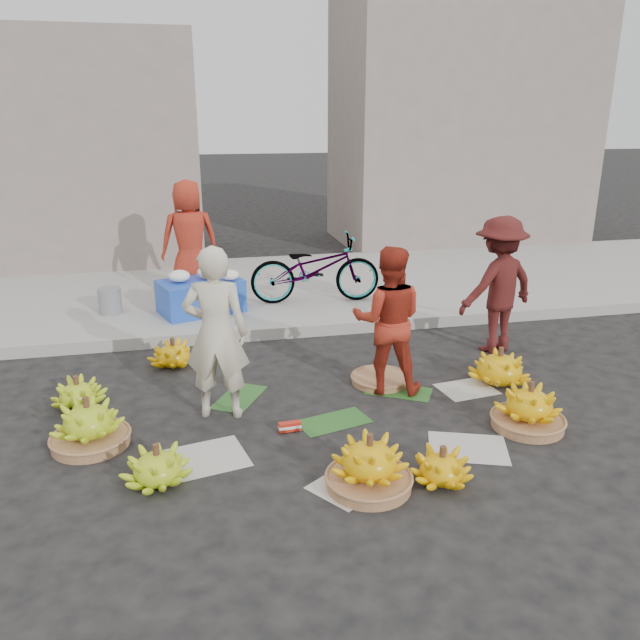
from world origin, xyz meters
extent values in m
plane|color=black|center=(0.00, 0.00, 0.00)|extent=(80.00, 80.00, 0.00)
cube|color=#97958F|center=(0.00, 2.20, 0.07)|extent=(40.00, 0.25, 0.15)
cube|color=#97958F|center=(0.00, 4.30, 0.06)|extent=(40.00, 4.00, 0.12)
cube|color=gray|center=(-4.00, 7.20, 2.00)|extent=(6.00, 3.00, 4.00)
cube|color=gray|center=(4.50, 7.70, 2.50)|extent=(5.00, 3.00, 5.00)
cylinder|color=#905F3C|center=(-2.22, -0.17, 0.04)|extent=(0.65, 0.65, 0.09)
cylinder|color=#4A2C1D|center=(-2.22, -0.17, 0.39)|extent=(0.05, 0.05, 0.12)
cylinder|color=#4A2C1D|center=(-1.64, -0.87, 0.27)|extent=(0.05, 0.05, 0.12)
cylinder|color=#905F3C|center=(-0.09, -1.27, 0.04)|extent=(0.64, 0.64, 0.09)
cylinder|color=#4A2C1D|center=(-0.09, -1.27, 0.39)|extent=(0.05, 0.05, 0.12)
cylinder|color=#4A2C1D|center=(0.48, -1.33, 0.24)|extent=(0.05, 0.05, 0.12)
cylinder|color=#905F3C|center=(1.58, -0.67, 0.04)|extent=(0.64, 0.64, 0.09)
cylinder|color=#4A2C1D|center=(1.58, -0.67, 0.38)|extent=(0.05, 0.05, 0.12)
cylinder|color=#4A2C1D|center=(1.79, 0.28, 0.34)|extent=(0.05, 0.05, 0.12)
cylinder|color=#4A2C1D|center=(-2.43, 0.66, 0.25)|extent=(0.05, 0.05, 0.12)
cylinder|color=#4A2C1D|center=(-1.54, 1.49, 0.27)|extent=(0.05, 0.05, 0.12)
cylinder|color=#905F3C|center=(0.58, 0.55, 0.03)|extent=(0.65, 0.65, 0.07)
cube|color=red|center=(-0.52, -0.29, 0.05)|extent=(0.20, 0.08, 0.08)
imported|color=beige|center=(-1.11, 0.18, 0.81)|extent=(0.66, 0.50, 1.61)
imported|color=#B5311B|center=(0.59, 0.39, 0.74)|extent=(0.86, 0.75, 1.49)
imported|color=maroon|center=(2.19, 1.19, 0.80)|extent=(1.16, 0.87, 1.60)
cube|color=#1C43B6|center=(-1.17, 3.07, 0.34)|extent=(1.22, 0.97, 0.44)
ellipsoid|color=white|center=(-1.43, 3.02, 0.64)|extent=(0.28, 0.28, 0.16)
ellipsoid|color=white|center=(-1.03, 3.11, 0.65)|extent=(0.32, 0.32, 0.18)
ellipsoid|color=white|center=(-0.77, 2.98, 0.63)|extent=(0.25, 0.25, 0.14)
cylinder|color=gray|center=(-2.37, 3.28, 0.29)|extent=(0.31, 0.31, 0.35)
imported|color=#B5311B|center=(-1.26, 3.96, 0.97)|extent=(0.89, 0.63, 1.69)
imported|color=gray|center=(0.45, 3.22, 0.60)|extent=(0.77, 1.87, 0.96)
camera|label=1|loc=(-1.32, -5.18, 2.69)|focal=35.00mm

